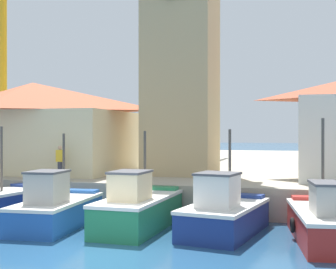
# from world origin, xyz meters

# --- Properties ---
(ground_plane) EXTENTS (300.00, 300.00, 0.00)m
(ground_plane) POSITION_xyz_m (0.00, 0.00, 0.00)
(ground_plane) COLOR navy
(quay_wharf) EXTENTS (120.00, 40.00, 1.35)m
(quay_wharf) POSITION_xyz_m (0.00, 26.10, 0.67)
(quay_wharf) COLOR #A89E89
(quay_wharf) RESTS_ON ground
(fishing_boat_mid_left) EXTENTS (2.33, 4.99, 3.55)m
(fishing_boat_mid_left) POSITION_xyz_m (-3.11, 2.85, 0.72)
(fishing_boat_mid_left) COLOR #2356A8
(fishing_boat_mid_left) RESTS_ON ground
(fishing_boat_center) EXTENTS (2.12, 5.18, 3.66)m
(fishing_boat_center) POSITION_xyz_m (-0.01, 3.41, 0.77)
(fishing_boat_center) COLOR #237A4C
(fishing_boat_center) RESTS_ON ground
(fishing_boat_mid_right) EXTENTS (2.84, 4.77, 3.72)m
(fishing_boat_mid_right) POSITION_xyz_m (3.21, 3.40, 0.73)
(fishing_boat_mid_right) COLOR navy
(fishing_boat_mid_right) RESTS_ON ground
(fishing_boat_right_inner) EXTENTS (2.69, 5.33, 4.09)m
(fishing_boat_right_inner) POSITION_xyz_m (6.63, 3.09, 0.70)
(fishing_boat_right_inner) COLOR #AD2823
(fishing_boat_right_inner) RESTS_ON ground
(clock_tower) EXTENTS (4.10, 4.10, 16.59)m
(clock_tower) POSITION_xyz_m (-0.42, 11.39, 9.22)
(clock_tower) COLOR tan
(clock_tower) RESTS_ON quay_wharf
(warehouse_left) EXTENTS (11.08, 6.94, 5.14)m
(warehouse_left) POSITION_xyz_m (-9.18, 10.86, 3.97)
(warehouse_left) COLOR beige
(warehouse_left) RESTS_ON quay_wharf
(port_crane_near) EXTENTS (2.00, 10.22, 17.63)m
(port_crane_near) POSITION_xyz_m (-4.19, 25.79, 7.89)
(port_crane_near) COLOR #353539
(port_crane_near) RESTS_ON quay_wharf
(port_crane_far) EXTENTS (4.57, 6.92, 19.40)m
(port_crane_far) POSITION_xyz_m (-16.40, 18.22, 8.85)
(port_crane_far) COLOR #976E11
(port_crane_far) RESTS_ON quay_wharf
(dock_worker_near_tower) EXTENTS (0.34, 0.22, 1.62)m
(dock_worker_near_tower) POSITION_xyz_m (-5.28, 7.03, 2.19)
(dock_worker_near_tower) COLOR #33333D
(dock_worker_near_tower) RESTS_ON quay_wharf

